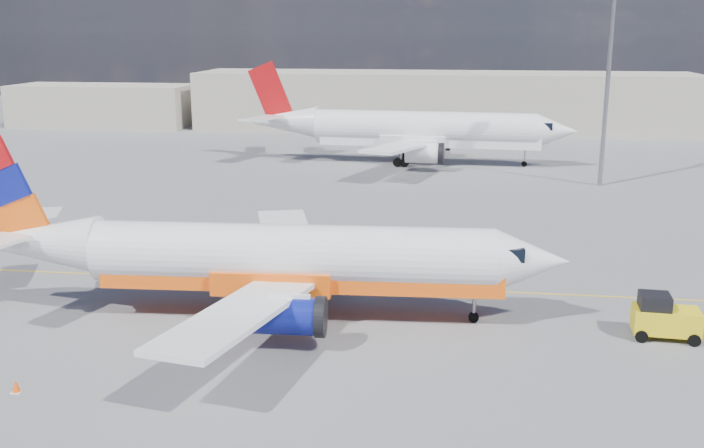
# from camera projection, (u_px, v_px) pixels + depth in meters

# --- Properties ---
(ground) EXTENTS (240.00, 240.00, 0.00)m
(ground) POSITION_uv_depth(u_px,v_px,m) (312.00, 302.00, 41.64)
(ground) COLOR slate
(ground) RESTS_ON ground
(taxi_line) EXTENTS (70.00, 0.15, 0.01)m
(taxi_line) POSITION_uv_depth(u_px,v_px,m) (322.00, 284.00, 44.52)
(taxi_line) COLOR yellow
(taxi_line) RESTS_ON ground
(terminal_main) EXTENTS (70.00, 14.00, 8.00)m
(terminal_main) POSITION_uv_depth(u_px,v_px,m) (443.00, 101.00, 112.08)
(terminal_main) COLOR #B7B09E
(terminal_main) RESTS_ON ground
(terminal_annex) EXTENTS (26.00, 10.00, 6.00)m
(terminal_annex) POSITION_uv_depth(u_px,v_px,m) (103.00, 105.00, 116.02)
(terminal_annex) COLOR #B7B09E
(terminal_annex) RESTS_ON ground
(main_jet) EXTENTS (30.03, 23.72, 9.10)m
(main_jet) POSITION_uv_depth(u_px,v_px,m) (274.00, 258.00, 38.86)
(main_jet) COLOR white
(main_jet) RESTS_ON ground
(second_jet) EXTENTS (35.28, 27.87, 10.69)m
(second_jet) POSITION_uv_depth(u_px,v_px,m) (414.00, 130.00, 83.41)
(second_jet) COLOR white
(second_jet) RESTS_ON ground
(gse_tug) EXTENTS (3.08, 2.02, 2.12)m
(gse_tug) POSITION_uv_depth(u_px,v_px,m) (664.00, 317.00, 36.59)
(gse_tug) COLOR black
(gse_tug) RESTS_ON ground
(traffic_cone) EXTENTS (0.38, 0.38, 0.54)m
(traffic_cone) POSITION_uv_depth(u_px,v_px,m) (16.00, 386.00, 31.24)
(traffic_cone) COLOR white
(traffic_cone) RESTS_ON ground
(floodlight_mast) EXTENTS (1.40, 1.40, 19.18)m
(floodlight_mast) POSITION_uv_depth(u_px,v_px,m) (609.00, 59.00, 69.61)
(floodlight_mast) COLOR gray
(floodlight_mast) RESTS_ON ground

